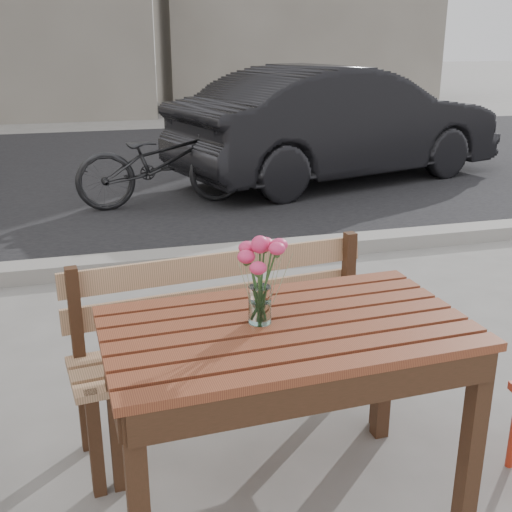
{
  "coord_description": "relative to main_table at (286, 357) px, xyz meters",
  "views": [
    {
      "loc": [
        -0.75,
        -1.8,
        1.74
      ],
      "look_at": [
        -0.18,
        0.23,
        1.02
      ],
      "focal_mm": 45.0,
      "sensor_mm": 36.0,
      "label": 1
    }
  ],
  "objects": [
    {
      "name": "main_vase",
      "position": [
        -0.09,
        0.04,
        0.33
      ],
      "size": [
        0.17,
        0.17,
        0.32
      ],
      "color": "white",
      "rests_on": "main_table"
    },
    {
      "name": "parked_car",
      "position": [
        2.52,
        5.56,
        0.05
      ],
      "size": [
        4.51,
        2.61,
        1.41
      ],
      "primitive_type": "imported",
      "rotation": [
        0.0,
        0.0,
        1.85
      ],
      "color": "black",
      "rests_on": "ground"
    },
    {
      "name": "bicycle",
      "position": [
        0.19,
        4.83,
        -0.18
      ],
      "size": [
        1.86,
        0.78,
        0.95
      ],
      "primitive_type": "imported",
      "rotation": [
        0.0,
        0.0,
        1.65
      ],
      "color": "black",
      "rests_on": "ground"
    },
    {
      "name": "main_bench",
      "position": [
        -0.07,
        0.59,
        -0.13
      ],
      "size": [
        1.45,
        0.57,
        0.88
      ],
      "rotation": [
        0.0,
        0.0,
        0.11
      ],
      "color": "#926D4B",
      "rests_on": "ground"
    },
    {
      "name": "street",
      "position": [
        0.09,
        4.92,
        -0.63
      ],
      "size": [
        30.0,
        8.12,
        0.12
      ],
      "color": "black",
      "rests_on": "ground"
    },
    {
      "name": "main_table",
      "position": [
        0.0,
        0.0,
        0.0
      ],
      "size": [
        1.31,
        0.8,
        0.79
      ],
      "rotation": [
        0.0,
        0.0,
        0.04
      ],
      "color": "maroon",
      "rests_on": "ground"
    }
  ]
}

